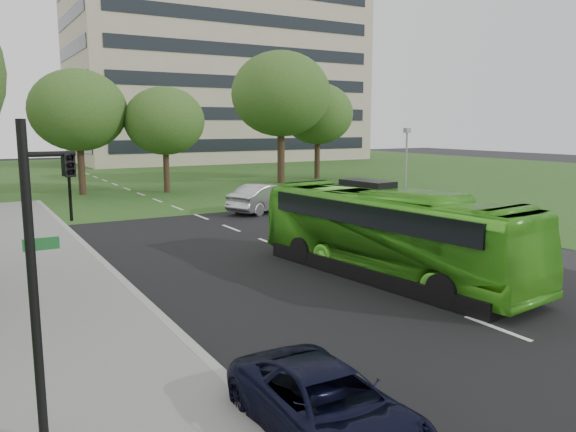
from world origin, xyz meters
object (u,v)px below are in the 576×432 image
object	(u,v)px
office_building	(219,73)
tree_park_d	(281,94)
bus	(389,233)
sedan	(265,198)
traffic_light	(43,262)
tree_park_c	(165,121)
camera_pole	(406,153)
tree_park_e	(317,114)
tree_park_b	(78,110)
suv	(327,406)

from	to	relation	value
office_building	tree_park_d	size ratio (longest dim) A/B	3.53
office_building	tree_park_d	bearing A→B (deg)	-104.72
tree_park_d	bus	size ratio (longest dim) A/B	1.07
sedan	tree_park_d	bearing A→B (deg)	-55.45
bus	traffic_light	world-z (taller)	traffic_light
tree_park_c	sedan	xyz separation A→B (m)	(1.94, -12.27, -4.51)
traffic_light	camera_pole	xyz separation A→B (m)	(26.34, 21.24, 0.11)
tree_park_e	sedan	size ratio (longest dim) A/B	1.77
tree_park_b	tree_park_d	distance (m)	16.84
camera_pole	tree_park_d	bearing A→B (deg)	105.84
sedan	suv	bearing A→B (deg)	131.60
bus	suv	size ratio (longest dim) A/B	2.53
sedan	suv	xyz separation A→B (m)	(-10.50, -21.92, -0.25)
bus	tree_park_e	bearing A→B (deg)	53.91
bus	camera_pole	world-z (taller)	camera_pole
office_building	bus	size ratio (longest dim) A/B	3.77
office_building	tree_park_d	world-z (taller)	office_building
tree_park_c	traffic_light	world-z (taller)	tree_park_c
traffic_light	tree_park_e	bearing A→B (deg)	34.88
tree_park_b	tree_park_e	distance (m)	21.87
camera_pole	tree_park_e	bearing A→B (deg)	84.81
sedan	bus	bearing A→B (deg)	145.20
tree_park_e	suv	world-z (taller)	tree_park_e
sedan	camera_pole	size ratio (longest dim) A/B	1.04
office_building	traffic_light	xyz separation A→B (m)	(-32.30, -67.96, -9.48)
tree_park_d	bus	xyz separation A→B (m)	(-12.17, -28.82, -6.20)
sedan	suv	distance (m)	24.30
tree_park_e	bus	distance (m)	35.49
bus	tree_park_c	bearing A→B (deg)	80.63
bus	traffic_light	xyz separation A→B (m)	(-11.21, -5.21, 1.54)
tree_park_b	tree_park_d	bearing A→B (deg)	0.11
tree_park_c	tree_park_b	bearing A→B (deg)	162.68
tree_park_b	tree_park_c	size ratio (longest dim) A/B	1.15
sedan	tree_park_e	bearing A→B (deg)	-64.12
tree_park_d	camera_pole	world-z (taller)	tree_park_d
tree_park_d	tree_park_e	size ratio (longest dim) A/B	1.27
suv	tree_park_c	bearing A→B (deg)	76.74
tree_park_e	camera_pole	xyz separation A→B (m)	(-2.06, -14.67, -2.96)
tree_park_e	sedan	world-z (taller)	tree_park_e
office_building	traffic_light	world-z (taller)	office_building
tree_park_e	tree_park_d	bearing A→B (deg)	-159.39
tree_park_e	tree_park_c	bearing A→B (deg)	-166.90
tree_park_b	office_building	bearing A→B (deg)	52.90
camera_pole	bus	bearing A→B (deg)	-130.52
tree_park_c	tree_park_e	distance (m)	16.45
tree_park_c	sedan	size ratio (longest dim) A/B	1.56
office_building	sedan	xyz separation A→B (m)	(-17.96, -48.04, -11.67)
tree_park_d	camera_pole	size ratio (longest dim) A/B	2.34
tree_park_d	camera_pole	xyz separation A→B (m)	(2.96, -12.79, -4.55)
bus	office_building	bearing A→B (deg)	64.58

